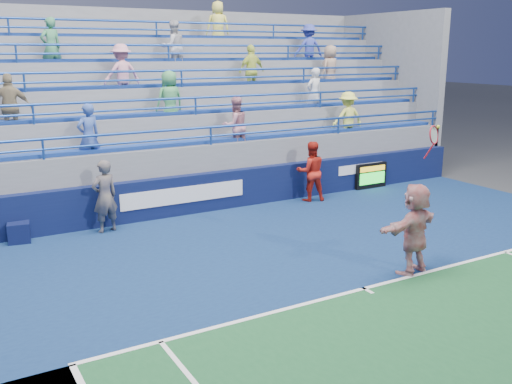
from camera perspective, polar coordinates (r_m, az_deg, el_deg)
ground at (r=11.22m, az=10.75°, el=-9.57°), size 120.00×120.00×0.00m
sponsor_wall at (r=16.25m, az=-4.12°, el=0.10°), size 18.00×0.32×1.10m
bleacher_stand at (r=19.46m, az=-9.05°, el=5.26°), size 18.00×5.60×6.13m
serve_speed_board at (r=19.15m, az=11.42°, el=1.60°), size 1.23×0.16×0.85m
judge_chair at (r=14.65m, az=-22.63°, el=-3.61°), size 0.57×0.57×0.88m
tennis_player at (r=11.96m, az=15.57°, el=-3.53°), size 1.82×0.91×3.02m
line_judge at (r=14.60m, az=-14.89°, el=-0.44°), size 0.76×0.60×1.84m
ball_girl at (r=17.20m, az=5.51°, el=2.06°), size 1.05×0.93×1.82m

